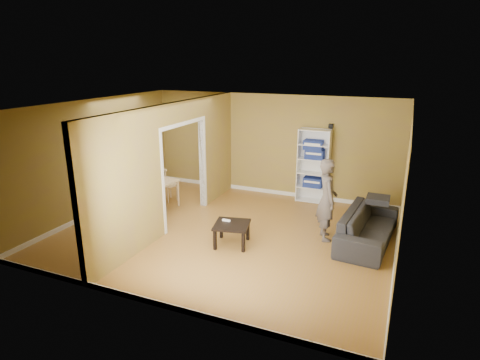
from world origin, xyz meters
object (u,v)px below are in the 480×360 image
at_px(chair_left, 126,183).
at_px(dining_table, 153,183).
at_px(chair_near, 144,194).
at_px(person, 328,193).
at_px(bookshelf, 314,166).
at_px(coffee_table, 232,227).
at_px(chair_far, 169,184).
at_px(sofa, 369,222).

bearing_deg(chair_left, dining_table, 105.72).
bearing_deg(chair_near, person, 5.94).
bearing_deg(bookshelf, chair_left, -155.40).
relative_size(coffee_table, dining_table, 0.59).
xyz_separation_m(dining_table, chair_far, (0.10, 0.52, -0.17)).
bearing_deg(person, dining_table, 64.64).
bearing_deg(sofa, chair_far, 88.77).
relative_size(sofa, chair_left, 2.18).
height_order(chair_left, chair_far, chair_left).
relative_size(person, chair_left, 1.92).
relative_size(sofa, bookshelf, 1.19).
relative_size(dining_table, chair_near, 1.08).
xyz_separation_m(bookshelf, coffee_table, (-0.85, -3.07, -0.55)).
distance_m(chair_left, chair_far, 1.04).
height_order(sofa, chair_far, chair_far).
distance_m(sofa, dining_table, 4.97).
bearing_deg(chair_near, dining_table, 103.22).
bearing_deg(sofa, bookshelf, 43.66).
bearing_deg(chair_near, sofa, 7.02).
bearing_deg(sofa, chair_left, 95.15).
xyz_separation_m(person, dining_table, (-4.17, 0.18, -0.35)).
relative_size(person, chair_far, 2.19).
bearing_deg(dining_table, chair_left, -178.49).
height_order(person, chair_far, person).
xyz_separation_m(sofa, dining_table, (-4.97, 0.01, 0.19)).
relative_size(dining_table, chair_left, 1.09).
bearing_deg(chair_left, bookshelf, 128.81).
distance_m(sofa, chair_left, 5.75).
xyz_separation_m(person, coffee_table, (-1.59, -0.99, -0.59)).
xyz_separation_m(coffee_table, chair_near, (-2.46, 0.62, 0.14)).
height_order(dining_table, chair_left, chair_left).
bearing_deg(chair_left, sofa, 104.27).
bearing_deg(person, chair_far, 57.29).
bearing_deg(person, coffee_table, 98.87).
bearing_deg(chair_left, chair_far, 135.79).
height_order(coffee_table, chair_far, chair_far).
height_order(sofa, dining_table, sofa).
bearing_deg(person, chair_near, 72.22).
bearing_deg(chair_near, bookshelf, 37.31).
bearing_deg(dining_table, sofa, -0.17).
height_order(person, chair_near, person).
distance_m(person, bookshelf, 2.22).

